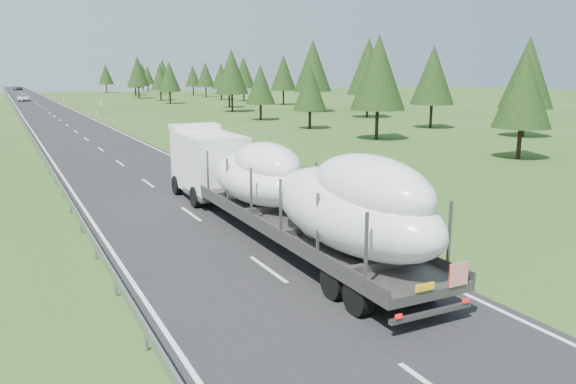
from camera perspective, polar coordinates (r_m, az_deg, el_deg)
name	(u,v)px	position (r m, az deg, el deg)	size (l,w,h in m)	color
ground	(268,270)	(20.29, -2.04, -7.89)	(400.00, 400.00, 0.00)	#2B4918
road_surface	(45,109)	(117.76, -23.46, 7.70)	(10.00, 400.00, 0.02)	black
guardrail	(14,107)	(117.42, -26.08, 7.75)	(0.10, 400.00, 0.76)	slate
marker_posts	(54,96)	(173.01, -22.66, 9.02)	(0.13, 350.08, 1.00)	silver
highway_sign	(101,104)	(98.60, -18.48, 8.47)	(0.08, 0.90, 2.60)	slate
tree_line_right	(264,74)	(110.34, -2.47, 11.91)	(28.05, 241.45, 12.60)	black
boat_truck	(279,184)	(23.17, -0.87, 0.78)	(3.30, 21.54, 4.44)	white
distant_van	(24,98)	(154.10, -25.27, 8.66)	(2.83, 6.13, 1.70)	white
distant_car_dark	(20,89)	(248.77, -25.59, 9.46)	(1.68, 4.17, 1.42)	black
distant_car_blue	(15,88)	(252.13, -25.96, 9.45)	(1.58, 4.52, 1.49)	#161E3E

